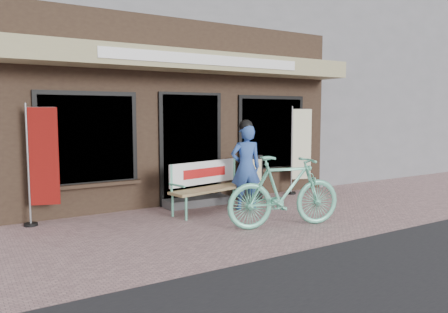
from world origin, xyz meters
TOP-DOWN VIEW (x-y plane):
  - ground at (0.00, 0.00)m, footprint 70.00×70.00m
  - storefront at (0.00, 4.96)m, footprint 7.00×6.77m
  - neighbor_right_near at (8.50, 5.50)m, footprint 10.00×7.00m
  - bench at (-0.04, 1.20)m, footprint 1.73×0.77m
  - person at (0.63, 0.96)m, footprint 0.66×0.53m
  - bicycle at (0.42, -0.42)m, footprint 1.97×0.98m
  - nobori_red at (-2.81, 1.69)m, footprint 0.58×0.30m
  - nobori_cream at (2.54, 1.64)m, footprint 0.58×0.28m
  - menu_stand at (1.14, 1.51)m, footprint 0.48×0.21m

SIDE VIEW (x-z plane):
  - ground at x=0.00m, z-range 0.00..0.00m
  - menu_stand at x=1.14m, z-range 0.01..0.96m
  - bench at x=-0.04m, z-range 0.08..0.99m
  - bicycle at x=0.42m, z-range 0.00..1.14m
  - person at x=0.63m, z-range -0.01..1.66m
  - nobori_cream at x=2.54m, z-range 0.03..1.98m
  - nobori_red at x=-2.81m, z-range 0.03..1.99m
  - neighbor_right_near at x=8.50m, z-range 0.00..5.60m
  - storefront at x=0.00m, z-range -0.01..5.99m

